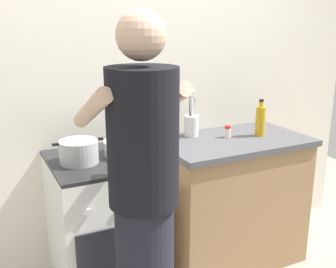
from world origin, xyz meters
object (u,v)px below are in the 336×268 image
(spice_bottle, at_px, (227,132))
(utensil_crock, at_px, (191,121))
(mixing_bowl, at_px, (126,147))
(oil_bottle, at_px, (260,120))
(stove_range, at_px, (106,229))
(person, at_px, (144,211))
(pot, at_px, (79,152))

(spice_bottle, bearing_deg, utensil_crock, 145.18)
(mixing_bowl, relative_size, oil_bottle, 1.05)
(utensil_crock, bearing_deg, oil_bottle, -25.61)
(stove_range, relative_size, person, 0.53)
(pot, height_order, spice_bottle, pot)
(spice_bottle, bearing_deg, person, -142.85)
(stove_range, relative_size, pot, 3.22)
(pot, distance_m, person, 0.64)
(mixing_bowl, relative_size, person, 0.15)
(utensil_crock, height_order, person, person)
(person, bearing_deg, mixing_bowl, 75.93)
(mixing_bowl, height_order, person, person)
(oil_bottle, bearing_deg, mixing_bowl, 178.60)
(mixing_bowl, bearing_deg, spice_bottle, 3.00)
(stove_range, xyz_separation_m, pot, (-0.14, -0.02, 0.51))
(stove_range, bearing_deg, utensil_crock, 15.13)
(pot, distance_m, mixing_bowl, 0.28)
(stove_range, xyz_separation_m, mixing_bowl, (0.14, 0.01, 0.50))
(stove_range, bearing_deg, oil_bottle, -0.95)
(oil_bottle, bearing_deg, stove_range, 179.05)
(oil_bottle, height_order, person, person)
(stove_range, relative_size, utensil_crock, 2.71)
(stove_range, distance_m, person, 0.76)
(utensil_crock, relative_size, person, 0.20)
(person, bearing_deg, pot, 100.71)
(mixing_bowl, relative_size, utensil_crock, 0.79)
(stove_range, bearing_deg, person, -91.95)
(utensil_crock, height_order, spice_bottle, utensil_crock)
(spice_bottle, relative_size, person, 0.05)
(utensil_crock, bearing_deg, pot, -166.34)
(utensil_crock, bearing_deg, mixing_bowl, -161.69)
(stove_range, distance_m, pot, 0.53)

